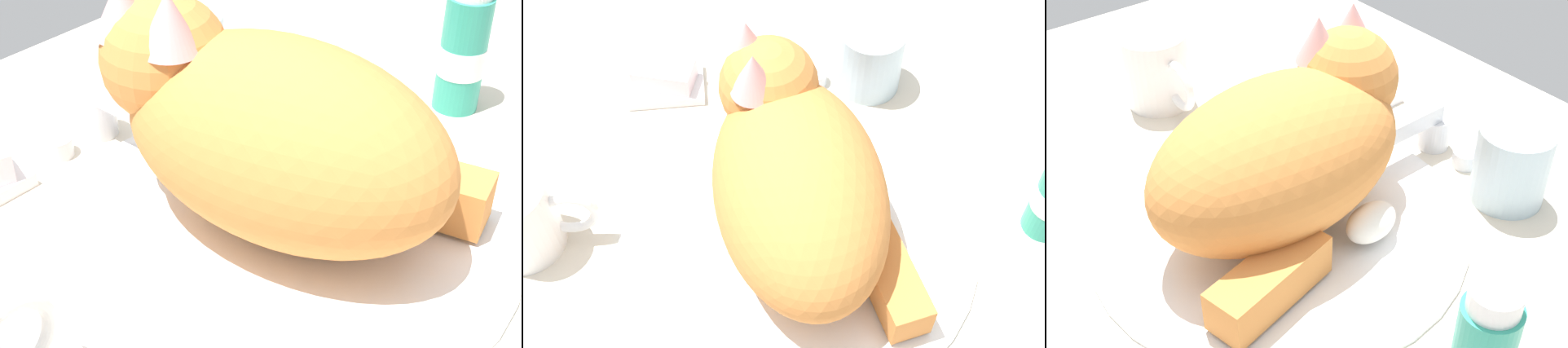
{
  "view_description": "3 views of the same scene",
  "coord_description": "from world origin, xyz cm",
  "views": [
    {
      "loc": [
        -37.39,
        -28.82,
        38.9
      ],
      "look_at": [
        -1.11,
        1.23,
        5.23
      ],
      "focal_mm": 53.52,
      "sensor_mm": 36.0,
      "label": 1
    },
    {
      "loc": [
        -5.7,
        -38.57,
        63.09
      ],
      "look_at": [
        -1.09,
        3.22,
        6.71
      ],
      "focal_mm": 49.33,
      "sensor_mm": 36.0,
      "label": 2
    },
    {
      "loc": [
        42.24,
        -30.52,
        46.89
      ],
      "look_at": [
        0.94,
        2.65,
        5.69
      ],
      "focal_mm": 48.88,
      "sensor_mm": 36.0,
      "label": 3
    }
  ],
  "objects": [
    {
      "name": "rinse_cup",
      "position": [
        11.0,
        20.77,
        4.13
      ],
      "size": [
        7.53,
        7.53,
        8.26
      ],
      "color": "silver",
      "rests_on": "ground_plane"
    },
    {
      "name": "sink_basin",
      "position": [
        0.0,
        0.0,
        0.43
      ],
      "size": [
        36.84,
        36.84,
        0.87
      ],
      "primitive_type": "cylinder",
      "color": "white",
      "rests_on": "ground_plane"
    },
    {
      "name": "ground_plane",
      "position": [
        0.0,
        0.0,
        -1.5
      ],
      "size": [
        110.0,
        82.5,
        3.0
      ],
      "primitive_type": "cube",
      "color": "beige"
    },
    {
      "name": "soap_dish",
      "position": [
        -13.19,
        22.55,
        0.6
      ],
      "size": [
        9.0,
        6.4,
        1.2
      ],
      "primitive_type": "cube",
      "color": "white",
      "rests_on": "ground_plane"
    },
    {
      "name": "cat",
      "position": [
        -0.09,
        1.49,
        8.78
      ],
      "size": [
        19.88,
        28.89,
        17.87
      ],
      "color": "#D17F3D",
      "rests_on": "sink_basin"
    },
    {
      "name": "soap_bar",
      "position": [
        -13.19,
        22.55,
        2.51
      ],
      "size": [
        7.87,
        5.96,
        2.63
      ],
      "primitive_type": "cube",
      "rotation": [
        0.0,
        0.0,
        -0.3
      ],
      "color": "silver",
      "rests_on": "soap_dish"
    },
    {
      "name": "faucet",
      "position": [
        0.0,
        20.22,
        2.58
      ],
      "size": [
        12.24,
        10.83,
        5.82
      ],
      "color": "silver",
      "rests_on": "ground_plane"
    }
  ]
}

